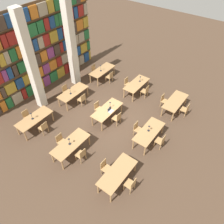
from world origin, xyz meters
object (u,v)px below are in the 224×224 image
Objects in this scene: chair_4 at (185,109)px; chair_12 at (44,127)px; pillar_center at (71,43)px; chair_7 at (61,141)px; chair_5 at (164,100)px; chair_9 at (98,108)px; chair_8 at (117,118)px; desk_lamp_4 at (31,115)px; chair_17 at (95,70)px; chair_1 at (105,167)px; chair_13 at (27,117)px; reading_table_1 at (149,132)px; desk_lamp_6 at (101,67)px; desk_lamp_1 at (69,140)px; pillar_left at (31,64)px; reading_table_4 at (107,110)px; desk_lamp_5 at (70,89)px; reading_table_8 at (102,71)px; reading_table_0 at (117,173)px; chair_0 at (131,184)px; laptop at (110,111)px; chair_6 at (81,155)px; desk_lamp_0 at (149,127)px; chair_3 at (137,129)px; chair_2 at (161,141)px; chair_15 at (66,91)px; chair_11 at (127,83)px; chair_14 at (82,99)px; reading_table_6 at (34,119)px; reading_table_3 at (71,145)px; chair_10 at (145,91)px; chair_16 at (110,77)px; reading_table_7 at (73,93)px; reading_table_2 at (175,102)px.

chair_4 is 1.00× the size of chair_12.
pillar_center is 6.41m from chair_7.
chair_9 is (-3.07, 2.84, 0.00)m from chair_5.
chair_8 is 1.86× the size of desk_lamp_4.
desk_lamp_4 is at bearing 7.09° from chair_17.
chair_17 is (6.09, 5.81, 0.00)m from chair_1.
pillar_center reaches higher than chair_13.
desk_lamp_6 is (2.98, 5.70, 0.42)m from reading_table_1.
chair_12 is (0.09, 2.18, -0.59)m from desk_lamp_1.
pillar_left is 4.98m from reading_table_4.
reading_table_8 is at bearing 2.60° from desk_lamp_5.
chair_0 is (0.02, -0.71, -0.21)m from reading_table_0.
laptop reaches higher than chair_9.
chair_6 is 1.75× the size of desk_lamp_6.
reading_table_8 is (0.06, 5.03, 0.21)m from chair_5.
desk_lamp_5 is (-0.23, 5.50, 0.07)m from desk_lamp_0.
reading_table_1 is at bearing 89.25° from chair_3.
chair_9 is at bearing -42.76° from chair_5.
reading_table_4 is (-0.00, 3.51, 0.21)m from chair_2.
chair_0 is at bearing 67.05° from chair_15.
chair_11 is (3.19, 3.52, -0.21)m from reading_table_1.
reading_table_1 is at bearing -89.93° from laptop.
pillar_left is 6.93× the size of chair_11.
desk_lamp_5 is (-0.23, 3.46, 0.62)m from chair_8.
desk_lamp_6 reaches higher than chair_12.
desk_lamp_4 reaches higher than chair_17.
desk_lamp_4 is at bearing 166.17° from chair_14.
chair_6 is 3.63m from reading_table_6.
desk_lamp_0 is 4.12m from desk_lamp_1.
reading_table_4 is at bearing 168.67° from chair_7.
reading_table_8 is (4.65, -1.24, -2.32)m from pillar_left.
desk_lamp_6 reaches higher than chair_3.
chair_17 is at bearing 63.97° from desk_lamp_0.
reading_table_3 is 3.09m from reading_table_4.
pillar_left is 6.93× the size of chair_2.
desk_lamp_1 reaches higher than chair_10.
chair_15 is 3.08m from chair_17.
chair_16 is (6.23, 2.99, 0.00)m from chair_6.
chair_9 is 0.42× the size of reading_table_6.
laptop is 0.15× the size of reading_table_7.
chair_16 is (4.62, -1.95, -2.53)m from pillar_left.
pillar_left reaches higher than chair_8.
chair_5 is at bearing -18.25° from desk_lamp_1.
chair_3 is 1.98× the size of desk_lamp_1.
chair_7 is 0.42× the size of reading_table_7.
desk_lamp_6 reaches higher than chair_7.
desk_lamp_6 is at bearing -84.34° from chair_11.
chair_3 reaches higher than reading_table_2.
chair_14 is at bearing 138.59° from chair_10.
reading_table_1 is 5.58m from reading_table_7.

